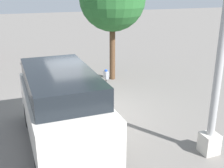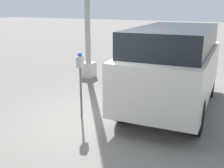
{
  "view_description": "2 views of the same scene",
  "coord_description": "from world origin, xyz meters",
  "views": [
    {
      "loc": [
        8.8,
        -2.35,
        4.2
      ],
      "look_at": [
        0.8,
        0.61,
        1.22
      ],
      "focal_mm": 45.0,
      "sensor_mm": 36.0,
      "label": 1
    },
    {
      "loc": [
        -5.19,
        -2.64,
        2.62
      ],
      "look_at": [
        0.77,
        0.07,
        0.74
      ],
      "focal_mm": 45.0,
      "sensor_mm": 36.0,
      "label": 2
    }
  ],
  "objects": [
    {
      "name": "ground_plane",
      "position": [
        0.0,
        0.0,
        0.0
      ],
      "size": [
        80.0,
        80.0,
        0.0
      ],
      "primitive_type": "plane",
      "color": "slate"
    },
    {
      "name": "parking_meter_near",
      "position": [
        0.22,
        0.61,
        1.15
      ],
      "size": [
        0.22,
        0.14,
        1.56
      ],
      "rotation": [
        0.0,
        0.0,
        0.18
      ],
      "color": "#4C4C4C",
      "rests_on": "ground"
    },
    {
      "name": "lamp_post",
      "position": [
        3.62,
        2.31,
        2.51
      ],
      "size": [
        0.44,
        0.44,
        6.59
      ],
      "color": "beige",
      "rests_on": "ground"
    },
    {
      "name": "parked_van",
      "position": [
        1.74,
        -1.19,
        1.14
      ],
      "size": [
        4.45,
        1.92,
        2.08
      ],
      "rotation": [
        0.0,
        0.0,
        0.01
      ],
      "color": "beige",
      "rests_on": "ground"
    }
  ]
}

